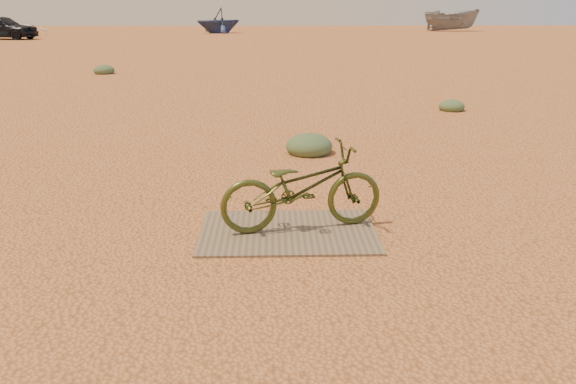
{
  "coord_description": "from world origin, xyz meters",
  "views": [
    {
      "loc": [
        -0.48,
        -4.67,
        2.02
      ],
      "look_at": [
        -0.34,
        0.22,
        0.4
      ],
      "focal_mm": 35.0,
      "sensor_mm": 36.0,
      "label": 1
    }
  ],
  "objects_px": {
    "plywood_board": "(288,232)",
    "boat_mid_right": "(451,20)",
    "boat_far_left": "(218,20)",
    "boat_near_left": "(13,28)",
    "bicycle": "(302,187)",
    "car": "(1,27)"
  },
  "relations": [
    {
      "from": "bicycle",
      "to": "car",
      "type": "xyz_separation_m",
      "value": [
        -17.61,
        33.02,
        0.33
      ]
    },
    {
      "from": "boat_far_left",
      "to": "boat_near_left",
      "type": "bearing_deg",
      "value": -105.82
    },
    {
      "from": "plywood_board",
      "to": "boat_near_left",
      "type": "xyz_separation_m",
      "value": [
        -18.59,
        37.34,
        0.56
      ]
    },
    {
      "from": "plywood_board",
      "to": "bicycle",
      "type": "bearing_deg",
      "value": 24.71
    },
    {
      "from": "car",
      "to": "boat_mid_right",
      "type": "xyz_separation_m",
      "value": [
        32.68,
        11.61,
        0.15
      ]
    },
    {
      "from": "bicycle",
      "to": "boat_far_left",
      "type": "xyz_separation_m",
      "value": [
        -4.47,
        41.53,
        0.54
      ]
    },
    {
      "from": "car",
      "to": "boat_far_left",
      "type": "bearing_deg",
      "value": -47.99
    },
    {
      "from": "bicycle",
      "to": "car",
      "type": "height_order",
      "value": "car"
    },
    {
      "from": "boat_far_left",
      "to": "boat_mid_right",
      "type": "relative_size",
      "value": 0.79
    },
    {
      "from": "plywood_board",
      "to": "boat_mid_right",
      "type": "distance_m",
      "value": 47.21
    },
    {
      "from": "bicycle",
      "to": "boat_far_left",
      "type": "distance_m",
      "value": 41.77
    },
    {
      "from": "plywood_board",
      "to": "boat_far_left",
      "type": "bearing_deg",
      "value": 95.96
    },
    {
      "from": "plywood_board",
      "to": "bicycle",
      "type": "distance_m",
      "value": 0.44
    },
    {
      "from": "boat_far_left",
      "to": "bicycle",
      "type": "bearing_deg",
      "value": -26.27
    },
    {
      "from": "car",
      "to": "boat_near_left",
      "type": "bearing_deg",
      "value": 23.68
    },
    {
      "from": "plywood_board",
      "to": "boat_near_left",
      "type": "distance_m",
      "value": 41.72
    },
    {
      "from": "plywood_board",
      "to": "boat_far_left",
      "type": "distance_m",
      "value": 41.83
    },
    {
      "from": "plywood_board",
      "to": "boat_far_left",
      "type": "relative_size",
      "value": 0.45
    },
    {
      "from": "bicycle",
      "to": "car",
      "type": "relative_size",
      "value": 0.35
    },
    {
      "from": "car",
      "to": "boat_far_left",
      "type": "distance_m",
      "value": 15.66
    },
    {
      "from": "plywood_board",
      "to": "car",
      "type": "height_order",
      "value": "car"
    },
    {
      "from": "plywood_board",
      "to": "car",
      "type": "bearing_deg",
      "value": 117.85
    }
  ]
}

